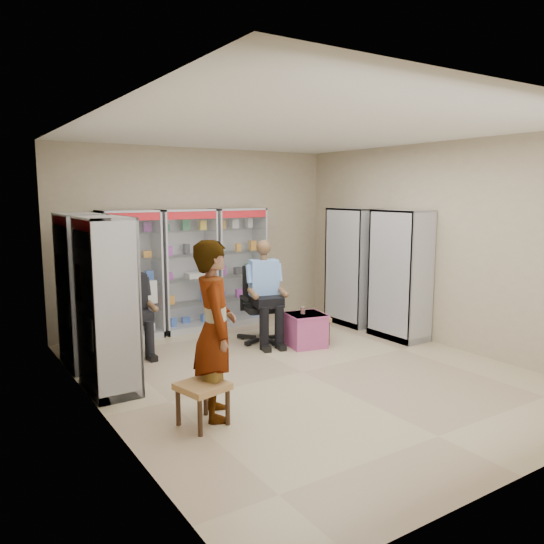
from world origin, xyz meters
TOP-DOWN VIEW (x-y plane):
  - floor at (0.00, 0.00)m, footprint 6.00×6.00m
  - room_shell at (0.00, 0.00)m, footprint 5.02×6.02m
  - cabinet_back_left at (-1.30, 2.73)m, footprint 0.90×0.50m
  - cabinet_back_mid at (-0.35, 2.73)m, footprint 0.90×0.50m
  - cabinet_back_right at (0.60, 2.73)m, footprint 0.90×0.50m
  - cabinet_right_far at (2.23, 1.60)m, footprint 0.90×0.50m
  - cabinet_right_near at (2.23, 0.50)m, footprint 0.90×0.50m
  - cabinet_left_far at (-2.23, 1.80)m, footprint 0.90×0.50m
  - cabinet_left_near at (-2.23, 0.70)m, footprint 0.90×0.50m
  - wooden_chair at (-1.55, 2.00)m, footprint 0.42×0.42m
  - seated_customer at (-1.55, 1.95)m, footprint 0.44×0.60m
  - office_chair at (0.32, 1.50)m, footprint 0.76×0.76m
  - seated_shopkeeper at (0.32, 1.45)m, footprint 0.63×0.77m
  - pink_trunk at (0.73, 0.91)m, footprint 0.59×0.57m
  - tea_glass at (0.69, 0.94)m, footprint 0.07×0.07m
  - woven_stool_a at (0.95, 0.99)m, footprint 0.53×0.53m
  - woven_stool_b at (-1.74, -0.73)m, footprint 0.51×0.51m
  - standing_man at (-1.53, -0.60)m, footprint 0.63×0.77m

SIDE VIEW (x-z plane):
  - floor at x=0.00m, z-range 0.00..0.00m
  - woven_stool_a at x=0.95m, z-range 0.00..0.41m
  - woven_stool_b at x=-1.74m, z-range 0.00..0.43m
  - pink_trunk at x=0.73m, z-range 0.00..0.49m
  - wooden_chair at x=-1.55m, z-range 0.00..0.94m
  - tea_glass at x=0.69m, z-range 0.49..0.59m
  - office_chair at x=0.32m, z-range 0.00..1.15m
  - seated_customer at x=-1.55m, z-range 0.00..1.34m
  - seated_shopkeeper at x=0.32m, z-range 0.00..1.47m
  - standing_man at x=-1.53m, z-range 0.00..1.80m
  - cabinet_back_left at x=-1.30m, z-range 0.00..2.00m
  - cabinet_back_mid at x=-0.35m, z-range 0.00..2.00m
  - cabinet_back_right at x=0.60m, z-range 0.00..2.00m
  - cabinet_right_far at x=2.23m, z-range 0.00..2.00m
  - cabinet_right_near at x=2.23m, z-range 0.00..2.00m
  - cabinet_left_far at x=-2.23m, z-range 0.00..2.00m
  - cabinet_left_near at x=-2.23m, z-range 0.00..2.00m
  - room_shell at x=0.00m, z-range 0.46..3.47m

